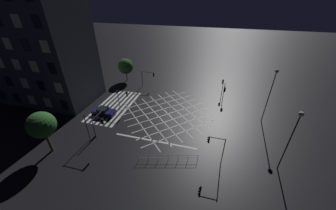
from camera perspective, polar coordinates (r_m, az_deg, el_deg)
The scene contains 15 objects.
ground_plane at distance 34.07m, azimuth 0.00°, elevation -2.72°, with size 200.00×200.00×0.00m, color black.
road_markings at distance 35.61m, azimuth -9.65°, elevation -1.56°, with size 18.91×23.18×0.01m.
traffic_light_sw_cross at distance 43.07m, azimuth -5.91°, elevation 8.87°, with size 0.36×3.12×3.72m.
traffic_light_nw_main at distance 39.00m, azimuth 16.83°, elevation 4.56°, with size 2.25×0.36×3.27m.
traffic_light_nw_cross at distance 40.59m, azimuth 16.31°, elevation 6.11°, with size 0.36×0.39×3.69m.
traffic_light_se_cross at distance 28.18m, azimuth -21.41°, elevation -5.17°, with size 0.36×3.10×4.47m.
traffic_light_ne_cross at distance 23.91m, azimuth 14.26°, elevation -11.59°, with size 0.36×2.15×4.32m.
traffic_light_se_main at distance 30.74m, azimuth -20.24°, elevation -3.74°, with size 3.00×0.36×3.23m.
traffic_light_median_south at distance 34.97m, azimuth -13.47°, elevation 2.73°, with size 0.36×2.14×3.89m.
street_lamp_east at distance 33.01m, azimuth 29.22°, elevation 5.27°, with size 0.56×0.56×9.31m.
street_lamp_west at distance 24.75m, azimuth 34.02°, elevation -6.43°, with size 0.53×0.53×8.50m.
street_tree_near at distance 28.98m, azimuth -34.11°, elevation -5.10°, with size 3.47×3.47×6.19m.
street_tree_far at distance 47.24m, azimuth -12.81°, elevation 11.41°, with size 3.63×3.63×5.44m.
waiting_car at distance 35.57m, azimuth -19.03°, elevation -1.84°, with size 1.72×4.16×1.34m.
pedestrian_railing at distance 25.17m, azimuth 0.00°, elevation -15.61°, with size 2.09×7.55×1.05m.
Camera 1 is at (27.28, 7.42, 19.02)m, focal length 20.00 mm.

